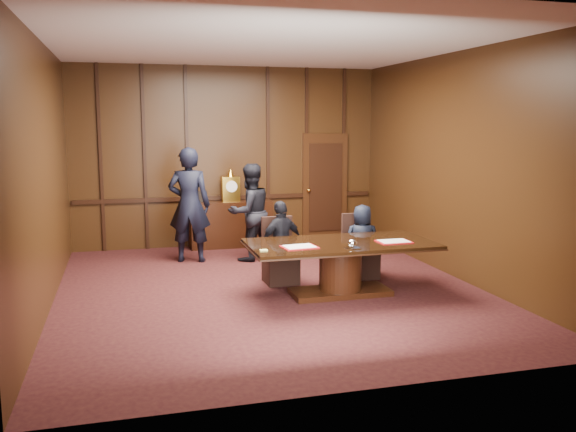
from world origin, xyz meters
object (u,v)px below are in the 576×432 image
object	(u,v)px
signatory_left	(282,243)
witness_left	(189,205)
conference_table	(340,260)
signatory_right	(362,242)
sideboard	(231,222)
witness_right	(250,212)

from	to	relation	value
signatory_left	witness_left	world-z (taller)	witness_left
conference_table	signatory_right	distance (m)	1.03
signatory_right	conference_table	bearing A→B (deg)	63.10
sideboard	conference_table	xyz separation A→B (m)	(0.90, -3.76, 0.02)
conference_table	signatory_left	xyz separation A→B (m)	(-0.65, 0.80, 0.12)
witness_left	sideboard	bearing A→B (deg)	-114.50
witness_left	signatory_left	bearing A→B (deg)	137.72
witness_left	witness_right	xyz separation A→B (m)	(1.04, -0.17, -0.15)
signatory_right	witness_right	bearing A→B (deg)	-37.84
witness_left	signatory_right	bearing A→B (deg)	158.57
signatory_right	witness_right	size ratio (longest dim) A/B	0.68
signatory_left	witness_right	distance (m)	1.73
signatory_right	witness_left	xyz separation A→B (m)	(-2.47, 1.88, 0.42)
sideboard	signatory_left	size ratio (longest dim) A/B	1.26
conference_table	signatory_left	bearing A→B (deg)	129.09
conference_table	signatory_right	size ratio (longest dim) A/B	2.25
conference_table	signatory_left	world-z (taller)	signatory_left
sideboard	signatory_right	xyz separation A→B (m)	(1.55, -2.96, 0.10)
witness_right	signatory_left	bearing A→B (deg)	73.94
sideboard	conference_table	bearing A→B (deg)	-76.55
sideboard	witness_right	bearing A→B (deg)	-84.57
signatory_right	witness_left	distance (m)	3.13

